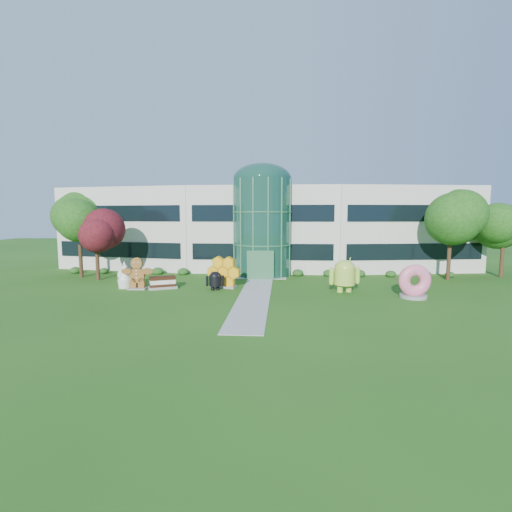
# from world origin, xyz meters

# --- Properties ---
(ground) EXTENTS (140.00, 140.00, 0.00)m
(ground) POSITION_xyz_m (0.00, 0.00, 0.00)
(ground) COLOR #215114
(ground) RESTS_ON ground
(building) EXTENTS (46.00, 15.00, 9.30)m
(building) POSITION_xyz_m (0.00, 18.00, 4.65)
(building) COLOR beige
(building) RESTS_ON ground
(atrium) EXTENTS (6.00, 6.00, 9.80)m
(atrium) POSITION_xyz_m (0.00, 12.00, 4.90)
(atrium) COLOR #194738
(atrium) RESTS_ON ground
(walkway) EXTENTS (2.40, 20.00, 0.04)m
(walkway) POSITION_xyz_m (0.00, 2.00, 0.02)
(walkway) COLOR #9E9E93
(walkway) RESTS_ON ground
(tree_red) EXTENTS (4.00, 4.00, 6.00)m
(tree_red) POSITION_xyz_m (-15.50, 7.50, 3.00)
(tree_red) COLOR #3F0C14
(tree_red) RESTS_ON ground
(trees_backdrop) EXTENTS (52.00, 8.00, 8.40)m
(trees_backdrop) POSITION_xyz_m (0.00, 13.00, 4.20)
(trees_backdrop) COLOR #164611
(trees_backdrop) RESTS_ON ground
(android_green) EXTENTS (3.10, 2.46, 3.08)m
(android_green) POSITION_xyz_m (7.12, 3.49, 1.54)
(android_green) COLOR #AACF42
(android_green) RESTS_ON ground
(android_black) EXTENTS (1.90, 1.60, 1.84)m
(android_black) POSITION_xyz_m (-3.42, 3.50, 0.92)
(android_black) COLOR black
(android_black) RESTS_ON ground
(donut) EXTENTS (2.55, 1.38, 2.56)m
(donut) POSITION_xyz_m (11.95, 1.74, 1.28)
(donut) COLOR #E85877
(donut) RESTS_ON ground
(gingerbread) EXTENTS (2.97, 1.26, 2.70)m
(gingerbread) POSITION_xyz_m (-10.01, 3.46, 1.35)
(gingerbread) COLOR brown
(gingerbread) RESTS_ON ground
(ice_cream_sandwich) EXTENTS (2.60, 2.02, 1.04)m
(ice_cream_sandwich) POSITION_xyz_m (-7.98, 3.84, 0.52)
(ice_cream_sandwich) COLOR black
(ice_cream_sandwich) RESTS_ON ground
(honeycomb) EXTENTS (3.27, 1.78, 2.43)m
(honeycomb) POSITION_xyz_m (-2.87, 4.64, 1.22)
(honeycomb) COLOR #FFAF19
(honeycomb) RESTS_ON ground
(froyo) EXTENTS (1.60, 1.60, 2.24)m
(froyo) POSITION_xyz_m (-11.27, 3.88, 1.12)
(froyo) COLOR white
(froyo) RESTS_ON ground
(cupcake) EXTENTS (1.49, 1.49, 1.65)m
(cupcake) POSITION_xyz_m (-11.57, 4.62, 0.83)
(cupcake) COLOR white
(cupcake) RESTS_ON ground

